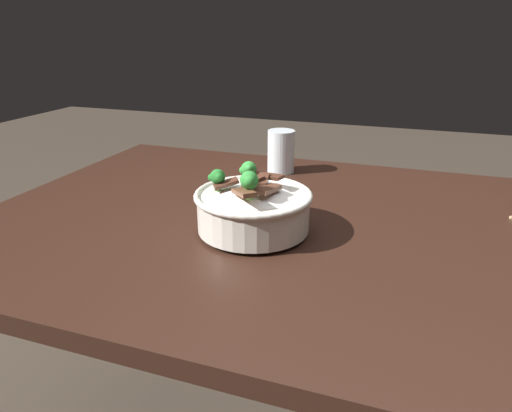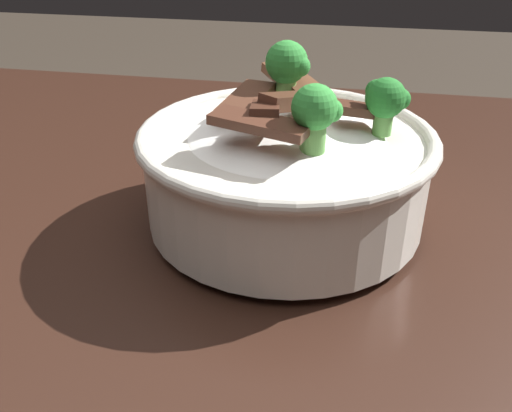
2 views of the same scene
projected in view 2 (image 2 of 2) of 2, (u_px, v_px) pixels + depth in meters
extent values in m
cube|color=black|center=(70.00, 279.00, 0.44)|extent=(1.60, 0.98, 0.04)
cylinder|color=silver|center=(284.00, 219.00, 0.47)|extent=(0.11, 0.11, 0.01)
cylinder|color=silver|center=(285.00, 177.00, 0.45)|extent=(0.23, 0.23, 0.07)
torus|color=silver|center=(287.00, 136.00, 0.43)|extent=(0.24, 0.24, 0.01)
ellipsoid|color=white|center=(286.00, 157.00, 0.44)|extent=(0.19, 0.19, 0.06)
cube|color=#4C2B1E|center=(359.00, 109.00, 0.42)|extent=(0.06, 0.05, 0.02)
cube|color=#4C2B1E|center=(265.00, 112.00, 0.41)|extent=(0.03, 0.05, 0.02)
cube|color=#4C2B1E|center=(288.00, 101.00, 0.42)|extent=(0.04, 0.05, 0.02)
cube|color=#563323|center=(246.00, 101.00, 0.44)|extent=(0.04, 0.07, 0.02)
cube|color=#4C2B1E|center=(260.00, 124.00, 0.38)|extent=(0.08, 0.04, 0.01)
cube|color=brown|center=(295.00, 81.00, 0.47)|extent=(0.07, 0.07, 0.02)
cylinder|color=#5B9947|center=(313.00, 139.00, 0.39)|extent=(0.02, 0.02, 0.03)
sphere|color=green|center=(315.00, 107.00, 0.37)|extent=(0.03, 0.03, 0.03)
sphere|color=green|center=(331.00, 111.00, 0.38)|extent=(0.02, 0.02, 0.02)
sphere|color=green|center=(311.00, 97.00, 0.38)|extent=(0.02, 0.02, 0.02)
cylinder|color=#7AB256|center=(286.00, 94.00, 0.46)|extent=(0.02, 0.02, 0.03)
sphere|color=#2D8433|center=(287.00, 62.00, 0.45)|extent=(0.04, 0.04, 0.04)
sphere|color=#2D8433|center=(300.00, 66.00, 0.45)|extent=(0.02, 0.02, 0.02)
sphere|color=#2D8433|center=(284.00, 57.00, 0.46)|extent=(0.02, 0.02, 0.02)
cylinder|color=#5B9947|center=(383.00, 123.00, 0.42)|extent=(0.01, 0.01, 0.02)
sphere|color=#237028|center=(386.00, 98.00, 0.41)|extent=(0.03, 0.03, 0.03)
sphere|color=#237028|center=(400.00, 99.00, 0.41)|extent=(0.02, 0.02, 0.02)
sphere|color=#237028|center=(377.00, 91.00, 0.42)|extent=(0.02, 0.02, 0.02)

